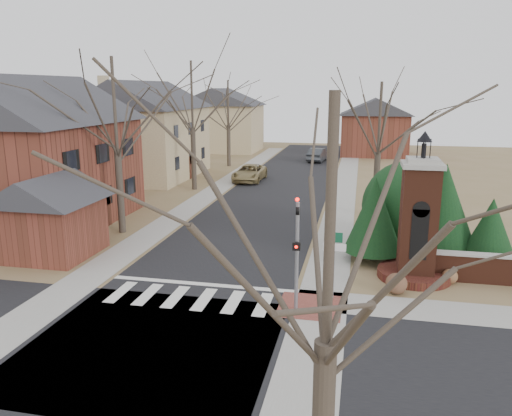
% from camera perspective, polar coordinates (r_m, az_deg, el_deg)
% --- Properties ---
extents(ground, '(120.00, 120.00, 0.00)m').
position_cam_1_polar(ground, '(19.78, -8.35, -11.10)').
color(ground, brown).
rests_on(ground, ground).
extents(main_street, '(8.00, 70.00, 0.01)m').
position_cam_1_polar(main_street, '(40.18, 2.46, 1.76)').
color(main_street, black).
rests_on(main_street, ground).
extents(cross_street, '(120.00, 8.00, 0.01)m').
position_cam_1_polar(cross_street, '(17.30, -11.88, -15.04)').
color(cross_street, black).
rests_on(cross_street, ground).
extents(crosswalk_zone, '(8.00, 2.20, 0.02)m').
position_cam_1_polar(crosswalk_zone, '(20.46, -7.57, -10.18)').
color(crosswalk_zone, silver).
rests_on(crosswalk_zone, ground).
extents(stop_bar, '(8.00, 0.35, 0.02)m').
position_cam_1_polar(stop_bar, '(21.76, -6.26, -8.65)').
color(stop_bar, silver).
rests_on(stop_bar, ground).
extents(sidewalk_right_main, '(2.00, 60.00, 0.02)m').
position_cam_1_polar(sidewalk_right_main, '(39.68, 9.89, 1.43)').
color(sidewalk_right_main, gray).
rests_on(sidewalk_right_main, ground).
extents(sidewalk_left, '(2.00, 60.00, 0.02)m').
position_cam_1_polar(sidewalk_left, '(41.33, -4.67, 2.07)').
color(sidewalk_left, gray).
rests_on(sidewalk_left, ground).
extents(curb_apron, '(2.40, 2.40, 0.02)m').
position_cam_1_polar(curb_apron, '(19.67, 6.20, -11.13)').
color(curb_apron, brown).
rests_on(curb_apron, ground).
extents(traffic_signal_pole, '(0.28, 0.41, 4.50)m').
position_cam_1_polar(traffic_signal_pole, '(18.39, 4.71, -4.27)').
color(traffic_signal_pole, slate).
rests_on(traffic_signal_pole, ground).
extents(sign_post, '(0.90, 0.07, 2.75)m').
position_cam_1_polar(sign_post, '(19.83, 8.92, -5.00)').
color(sign_post, slate).
rests_on(sign_post, ground).
extents(brick_gate_monument, '(3.20, 3.20, 6.47)m').
position_cam_1_polar(brick_gate_monument, '(22.77, 17.97, -2.50)').
color(brick_gate_monument, '#522618').
rests_on(brick_gate_monument, ground).
extents(house_brick_left, '(9.80, 11.80, 9.42)m').
position_cam_1_polar(house_brick_left, '(33.30, -24.04, 6.28)').
color(house_brick_left, brown).
rests_on(house_brick_left, ground).
extents(house_stucco_left, '(9.80, 12.80, 9.28)m').
position_cam_1_polar(house_stucco_left, '(48.26, -12.67, 8.93)').
color(house_stucco_left, '#C9B886').
rests_on(house_stucco_left, ground).
extents(garage_left, '(4.80, 4.80, 4.29)m').
position_cam_1_polar(garage_left, '(26.69, -22.52, -0.41)').
color(garage_left, brown).
rests_on(garage_left, ground).
extents(house_distant_left, '(10.80, 8.80, 8.53)m').
position_cam_1_polar(house_distant_left, '(67.49, -4.02, 10.15)').
color(house_distant_left, '#C9B886').
rests_on(house_distant_left, ground).
extents(house_distant_right, '(8.80, 8.80, 7.30)m').
position_cam_1_polar(house_distant_right, '(64.98, 13.44, 9.16)').
color(house_distant_right, brown).
rests_on(house_distant_right, ground).
extents(evergreen_near, '(2.80, 2.80, 4.10)m').
position_cam_1_polar(evergreen_near, '(24.54, 13.36, -0.74)').
color(evergreen_near, '#473D33').
rests_on(evergreen_near, ground).
extents(evergreen_mid, '(3.40, 3.40, 4.70)m').
position_cam_1_polar(evergreen_mid, '(25.95, 20.64, 0.20)').
color(evergreen_mid, '#473D33').
rests_on(evergreen_mid, ground).
extents(evergreen_far, '(2.40, 2.40, 3.30)m').
position_cam_1_polar(evergreen_far, '(25.56, 25.26, -2.06)').
color(evergreen_far, '#473D33').
rests_on(evergreen_far, ground).
extents(evergreen_mass, '(4.80, 4.80, 4.80)m').
position_cam_1_polar(evergreen_mass, '(27.06, 17.08, 0.57)').
color(evergreen_mass, black).
rests_on(evergreen_mass, ground).
extents(bare_tree_0, '(8.05, 8.05, 11.15)m').
position_cam_1_polar(bare_tree_0, '(29.10, -15.93, 12.05)').
color(bare_tree_0, '#473D33').
rests_on(bare_tree_0, ground).
extents(bare_tree_1, '(8.40, 8.40, 11.64)m').
position_cam_1_polar(bare_tree_1, '(41.07, -7.37, 13.20)').
color(bare_tree_1, '#473D33').
rests_on(bare_tree_1, ground).
extents(bare_tree_2, '(7.35, 7.35, 10.19)m').
position_cam_1_polar(bare_tree_2, '(53.66, -3.21, 12.27)').
color(bare_tree_2, '#473D33').
rests_on(bare_tree_2, ground).
extents(bare_tree_3, '(7.00, 7.00, 9.70)m').
position_cam_1_polar(bare_tree_3, '(32.86, 14.01, 10.52)').
color(bare_tree_3, '#473D33').
rests_on(bare_tree_3, ground).
extents(bare_tree_4, '(6.65, 6.65, 9.21)m').
position_cam_1_polar(bare_tree_4, '(8.04, 8.54, 0.14)').
color(bare_tree_4, '#473D33').
rests_on(bare_tree_4, ground).
extents(pickup_truck, '(2.49, 5.26, 1.45)m').
position_cam_1_polar(pickup_truck, '(45.23, -0.75, 4.03)').
color(pickup_truck, '#948150').
rests_on(pickup_truck, ground).
extents(distant_car, '(2.24, 4.83, 1.53)m').
position_cam_1_polar(distant_car, '(57.92, 7.07, 6.06)').
color(distant_car, '#383C40').
rests_on(distant_car, ground).
extents(dry_shrub_left, '(0.88, 0.88, 0.88)m').
position_cam_1_polar(dry_shrub_left, '(21.34, 15.75, -8.31)').
color(dry_shrub_left, brown).
rests_on(dry_shrub_left, ground).
extents(dry_shrub_right, '(0.66, 0.66, 0.66)m').
position_cam_1_polar(dry_shrub_right, '(23.16, 21.28, -7.29)').
color(dry_shrub_right, brown).
rests_on(dry_shrub_right, ground).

